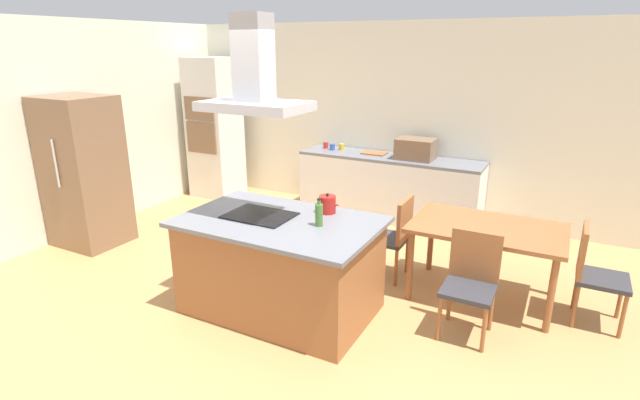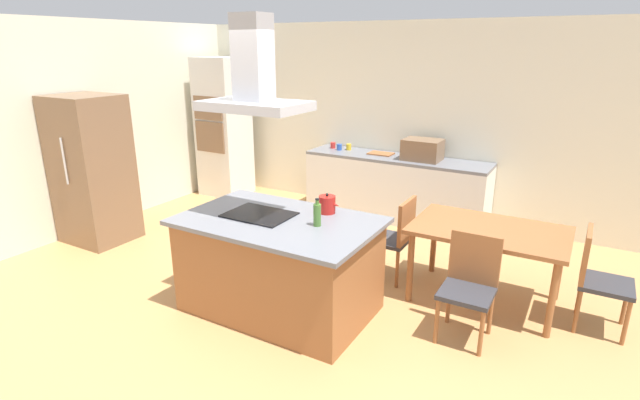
% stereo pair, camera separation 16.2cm
% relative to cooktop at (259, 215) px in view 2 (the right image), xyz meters
% --- Properties ---
extents(ground, '(16.00, 16.00, 0.00)m').
position_rel_cooktop_xyz_m(ground, '(0.21, 1.50, -0.91)').
color(ground, tan).
extents(wall_back, '(7.20, 0.10, 2.70)m').
position_rel_cooktop_xyz_m(wall_back, '(0.21, 3.25, 0.44)').
color(wall_back, silver).
rests_on(wall_back, ground).
extents(wall_left, '(0.10, 8.80, 2.70)m').
position_rel_cooktop_xyz_m(wall_left, '(-3.24, 1.00, 0.44)').
color(wall_left, silver).
rests_on(wall_left, ground).
extents(kitchen_island, '(1.77, 1.12, 0.90)m').
position_rel_cooktop_xyz_m(kitchen_island, '(0.21, 0.00, -0.45)').
color(kitchen_island, '#995B33').
rests_on(kitchen_island, ground).
extents(cooktop, '(0.60, 0.44, 0.01)m').
position_rel_cooktop_xyz_m(cooktop, '(0.00, 0.00, 0.00)').
color(cooktop, black).
rests_on(cooktop, kitchen_island).
extents(tea_kettle, '(0.21, 0.16, 0.19)m').
position_rel_cooktop_xyz_m(tea_kettle, '(0.50, 0.37, 0.08)').
color(tea_kettle, '#B21E19').
rests_on(tea_kettle, kitchen_island).
extents(olive_oil_bottle, '(0.07, 0.07, 0.25)m').
position_rel_cooktop_xyz_m(olive_oil_bottle, '(0.59, 0.03, 0.10)').
color(olive_oil_bottle, '#47722D').
rests_on(olive_oil_bottle, kitchen_island).
extents(back_counter, '(2.57, 0.62, 0.90)m').
position_rel_cooktop_xyz_m(back_counter, '(0.21, 2.88, -0.46)').
color(back_counter, silver).
rests_on(back_counter, ground).
extents(countertop_microwave, '(0.50, 0.38, 0.28)m').
position_rel_cooktop_xyz_m(countertop_microwave, '(0.57, 2.88, 0.13)').
color(countertop_microwave, brown).
rests_on(countertop_microwave, back_counter).
extents(coffee_mug_red, '(0.08, 0.08, 0.09)m').
position_rel_cooktop_xyz_m(coffee_mug_red, '(-0.84, 2.95, 0.04)').
color(coffee_mug_red, red).
rests_on(coffee_mug_red, back_counter).
extents(coffee_mug_blue, '(0.08, 0.08, 0.09)m').
position_rel_cooktop_xyz_m(coffee_mug_blue, '(-0.69, 2.88, 0.04)').
color(coffee_mug_blue, '#2D56B2').
rests_on(coffee_mug_blue, back_counter).
extents(coffee_mug_yellow, '(0.08, 0.08, 0.09)m').
position_rel_cooktop_xyz_m(coffee_mug_yellow, '(-0.58, 2.96, 0.04)').
color(coffee_mug_yellow, gold).
rests_on(coffee_mug_yellow, back_counter).
extents(cutting_board, '(0.34, 0.24, 0.02)m').
position_rel_cooktop_xyz_m(cutting_board, '(-0.05, 2.93, 0.00)').
color(cutting_board, '#995B33').
rests_on(cutting_board, back_counter).
extents(wall_oven_stack, '(0.70, 0.66, 2.20)m').
position_rel_cooktop_xyz_m(wall_oven_stack, '(-2.69, 2.65, 0.20)').
color(wall_oven_stack, silver).
rests_on(wall_oven_stack, ground).
extents(refrigerator, '(0.80, 0.73, 1.82)m').
position_rel_cooktop_xyz_m(refrigerator, '(-2.77, 0.28, 0.00)').
color(refrigerator, brown).
rests_on(refrigerator, ground).
extents(dining_table, '(1.40, 0.90, 0.75)m').
position_rel_cooktop_xyz_m(dining_table, '(1.83, 1.12, -0.24)').
color(dining_table, '#995B33').
rests_on(dining_table, ground).
extents(chair_at_left_end, '(0.42, 0.42, 0.89)m').
position_rel_cooktop_xyz_m(chair_at_left_end, '(0.91, 1.12, -0.40)').
color(chair_at_left_end, '#333338').
rests_on(chair_at_left_end, ground).
extents(chair_facing_island, '(0.42, 0.42, 0.89)m').
position_rel_cooktop_xyz_m(chair_facing_island, '(1.83, 0.45, -0.40)').
color(chair_facing_island, '#333338').
rests_on(chair_facing_island, ground).
extents(chair_at_right_end, '(0.42, 0.42, 0.89)m').
position_rel_cooktop_xyz_m(chair_at_right_end, '(2.74, 1.12, -0.40)').
color(chair_at_right_end, '#333338').
rests_on(chair_at_right_end, ground).
extents(range_hood, '(0.90, 0.55, 0.78)m').
position_rel_cooktop_xyz_m(range_hood, '(0.00, 0.00, 1.20)').
color(range_hood, '#ADADB2').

